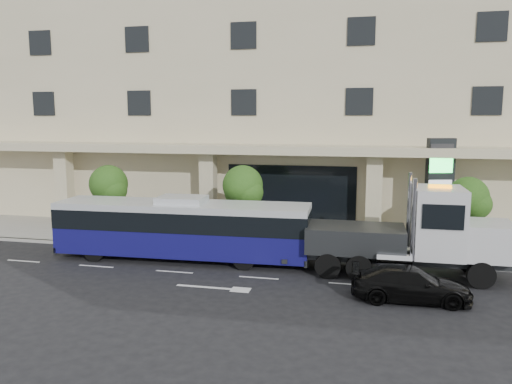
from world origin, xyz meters
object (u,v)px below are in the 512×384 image
(black_sedan, at_px, (411,284))
(signage_pylon, at_px, (439,191))
(city_bus, at_px, (182,228))
(tow_truck, at_px, (416,235))

(black_sedan, distance_m, signage_pylon, 9.48)
(city_bus, bearing_deg, black_sedan, -19.77)
(tow_truck, relative_size, signage_pylon, 1.72)
(city_bus, bearing_deg, tow_truck, -3.33)
(black_sedan, xyz_separation_m, signage_pylon, (2.08, 8.92, 2.45))
(black_sedan, height_order, signage_pylon, signage_pylon)
(tow_truck, bearing_deg, signage_pylon, 73.65)
(signage_pylon, bearing_deg, city_bus, -173.01)
(black_sedan, relative_size, signage_pylon, 0.78)
(city_bus, distance_m, signage_pylon, 13.99)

